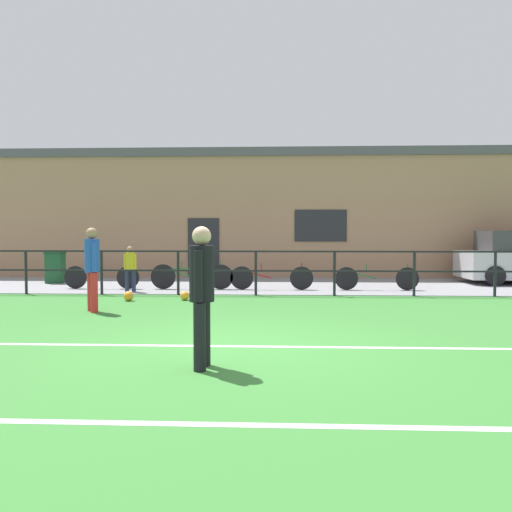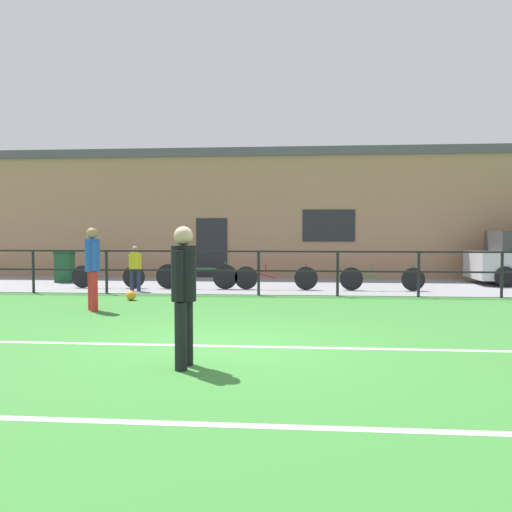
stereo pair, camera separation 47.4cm
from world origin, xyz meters
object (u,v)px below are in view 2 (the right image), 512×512
(spectator_child, at_px, (135,266))
(bicycle_parked_0, at_px, (382,279))
(soccer_ball_spare, at_px, (187,295))
(trash_bin_0, at_px, (65,267))
(player_striker, at_px, (92,264))
(soccer_ball_match, at_px, (131,295))
(bicycle_parked_2, at_px, (276,278))
(bicycle_parked_1, at_px, (108,276))
(bicycle_parked_3, at_px, (196,276))
(player_goalkeeper, at_px, (184,288))

(spectator_child, distance_m, bicycle_parked_0, 6.72)
(soccer_ball_spare, distance_m, trash_bin_0, 6.11)
(player_striker, xyz_separation_m, soccer_ball_match, (0.25, 1.67, -0.86))
(spectator_child, relative_size, bicycle_parked_2, 0.53)
(player_striker, relative_size, bicycle_parked_1, 0.80)
(spectator_child, distance_m, bicycle_parked_2, 3.86)
(bicycle_parked_0, xyz_separation_m, bicycle_parked_3, (-5.13, 0.00, 0.03))
(player_goalkeeper, bearing_deg, soccer_ball_match, 28.13)
(player_striker, relative_size, bicycle_parked_2, 0.74)
(player_goalkeeper, height_order, trash_bin_0, player_goalkeeper)
(soccer_ball_spare, relative_size, bicycle_parked_1, 0.10)
(bicycle_parked_3, bearing_deg, bicycle_parked_1, -180.00)
(soccer_ball_match, distance_m, bicycle_parked_1, 2.84)
(bicycle_parked_0, relative_size, trash_bin_0, 2.33)
(player_goalkeeper, relative_size, bicycle_parked_2, 0.74)
(player_striker, bearing_deg, spectator_child, -30.08)
(player_striker, distance_m, bicycle_parked_2, 5.47)
(trash_bin_0, bearing_deg, player_striker, -60.29)
(soccer_ball_match, xyz_separation_m, bicycle_parked_2, (3.32, 2.42, 0.24))
(bicycle_parked_0, bearing_deg, spectator_child, -174.16)
(soccer_ball_spare, relative_size, spectator_child, 0.18)
(player_striker, distance_m, bicycle_parked_1, 4.32)
(player_goalkeeper, relative_size, spectator_child, 1.39)
(spectator_child, relative_size, trash_bin_0, 1.24)
(player_goalkeeper, bearing_deg, bicycle_parked_2, -0.30)
(player_goalkeeper, xyz_separation_m, bicycle_parked_2, (0.69, 8.41, -0.61))
(bicycle_parked_3, xyz_separation_m, trash_bin_0, (-4.57, 1.56, 0.14))
(bicycle_parked_2, bearing_deg, soccer_ball_match, -143.94)
(player_striker, height_order, spectator_child, player_striker)
(soccer_ball_match, height_order, trash_bin_0, trash_bin_0)
(soccer_ball_match, xyz_separation_m, soccer_ball_spare, (1.30, 0.20, -0.01))
(player_striker, bearing_deg, bicycle_parked_2, -74.59)
(bicycle_parked_0, distance_m, bicycle_parked_3, 5.13)
(player_goalkeeper, height_order, spectator_child, player_goalkeeper)
(bicycle_parked_2, distance_m, bicycle_parked_3, 2.23)
(soccer_ball_match, xyz_separation_m, bicycle_parked_1, (-1.47, 2.42, 0.24))
(player_goalkeeper, relative_size, trash_bin_0, 1.72)
(bicycle_parked_2, bearing_deg, bicycle_parked_3, 180.00)
(bicycle_parked_2, distance_m, trash_bin_0, 6.98)
(trash_bin_0, bearing_deg, bicycle_parked_2, -12.93)
(soccer_ball_match, distance_m, soccer_ball_spare, 1.31)
(player_goalkeeper, xyz_separation_m, bicycle_parked_3, (-1.54, 8.41, -0.58))
(bicycle_parked_1, bearing_deg, spectator_child, -33.85)
(player_goalkeeper, distance_m, spectator_child, 8.32)
(soccer_ball_match, bearing_deg, player_striker, -98.59)
(soccer_ball_match, xyz_separation_m, bicycle_parked_0, (6.22, 2.42, 0.24))
(bicycle_parked_0, relative_size, bicycle_parked_1, 1.07)
(player_goalkeeper, height_order, bicycle_parked_3, player_goalkeeper)
(bicycle_parked_3, bearing_deg, bicycle_parked_2, -0.00)
(bicycle_parked_2, bearing_deg, player_striker, -131.13)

